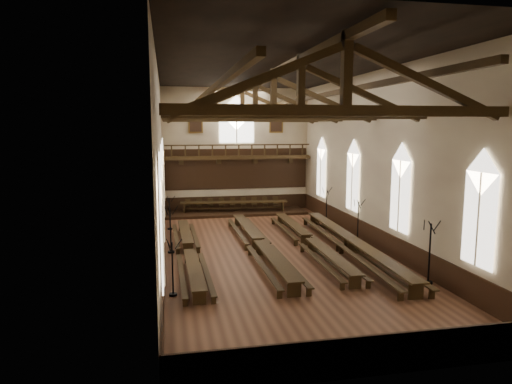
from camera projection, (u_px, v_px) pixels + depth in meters
ground at (273, 252)px, 25.35m from camera, size 26.00×26.00×0.00m
room_walls at (273, 135)px, 24.43m from camera, size 26.00×26.00×26.00m
wainscot_band at (273, 241)px, 25.27m from camera, size 12.00×26.00×1.20m
side_windows at (273, 185)px, 24.82m from camera, size 11.85×19.80×4.50m
end_window at (237, 122)px, 36.85m from camera, size 2.80×0.12×3.80m
minstrels_gallery at (237, 164)px, 37.09m from camera, size 11.80×1.24×3.70m
portraits at (237, 124)px, 36.86m from camera, size 7.75×0.09×1.45m
roof_trusses at (273, 101)px, 24.18m from camera, size 11.70×25.70×2.80m
refectory_row_a at (189, 249)px, 24.02m from camera, size 1.42×13.63×0.67m
refectory_row_b at (259, 243)px, 25.15m from camera, size 1.56×14.38×0.75m
refectory_row_c at (309, 240)px, 25.95m from camera, size 1.52×14.02×0.71m
refectory_row_d at (352, 242)px, 25.19m from camera, size 1.91×15.02×0.81m
dais at (234, 213)px, 36.32m from camera, size 11.40×2.98×0.20m
high_table at (234, 203)px, 36.21m from camera, size 8.51×1.77×0.79m
high_chairs at (233, 203)px, 37.02m from camera, size 7.64×0.44×0.96m
candelabrum_left_near at (173, 279)px, 18.65m from camera, size 0.64×0.73×2.39m
candelabrum_left_mid at (171, 239)px, 24.99m from camera, size 0.78×0.79×2.65m
candelabrum_left_far at (170, 219)px, 30.74m from camera, size 0.66×0.69×2.29m
candelabrum_right_near at (429, 265)px, 20.06m from camera, size 0.79×0.88×2.88m
candelabrum_right_mid at (358, 229)px, 27.47m from camera, size 0.73×0.79×2.59m
candelabrum_right_far at (326, 212)px, 32.81m from camera, size 0.78×0.75×2.59m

